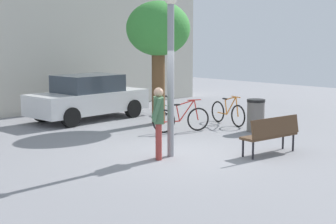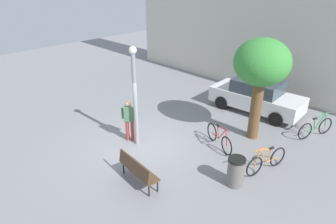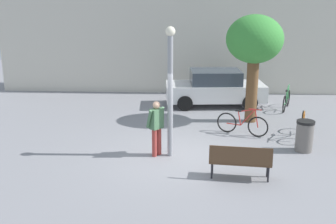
{
  "view_description": "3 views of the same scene",
  "coord_description": "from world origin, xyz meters",
  "px_view_note": "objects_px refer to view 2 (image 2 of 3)",
  "views": [
    {
      "loc": [
        -8.13,
        -8.39,
        2.75
      ],
      "look_at": [
        0.98,
        1.35,
        0.79
      ],
      "focal_mm": 52.82,
      "sensor_mm": 36.0,
      "label": 1
    },
    {
      "loc": [
        7.84,
        -6.37,
        6.19
      ],
      "look_at": [
        -0.52,
        1.92,
        0.6
      ],
      "focal_mm": 32.58,
      "sensor_mm": 36.0,
      "label": 2
    },
    {
      "loc": [
        0.31,
        -11.48,
        4.62
      ],
      "look_at": [
        -0.38,
        1.54,
        0.9
      ],
      "focal_mm": 43.84,
      "sensor_mm": 36.0,
      "label": 3
    }
  ],
  "objects_px": {
    "bicycle_orange": "(266,161)",
    "trash_bin": "(236,172)",
    "plaza_tree": "(262,65)",
    "bicycle_red": "(219,138)",
    "bicycle_green": "(316,128)",
    "parked_car_white": "(257,96)",
    "lamppost": "(135,92)",
    "park_bench": "(137,169)",
    "person_by_lamppost": "(129,118)"
  },
  "relations": [
    {
      "from": "bicycle_orange",
      "to": "parked_car_white",
      "type": "bearing_deg",
      "value": 124.65
    },
    {
      "from": "park_bench",
      "to": "parked_car_white",
      "type": "height_order",
      "value": "parked_car_white"
    },
    {
      "from": "plaza_tree",
      "to": "bicycle_green",
      "type": "distance_m",
      "value": 3.63
    },
    {
      "from": "plaza_tree",
      "to": "bicycle_orange",
      "type": "distance_m",
      "value": 3.46
    },
    {
      "from": "bicycle_green",
      "to": "trash_bin",
      "type": "distance_m",
      "value": 4.88
    },
    {
      "from": "bicycle_red",
      "to": "bicycle_green",
      "type": "relative_size",
      "value": 0.98
    },
    {
      "from": "plaza_tree",
      "to": "trash_bin",
      "type": "bearing_deg",
      "value": -68.37
    },
    {
      "from": "plaza_tree",
      "to": "bicycle_orange",
      "type": "xyz_separation_m",
      "value": [
        1.51,
        -1.7,
        -2.61
      ]
    },
    {
      "from": "bicycle_orange",
      "to": "bicycle_red",
      "type": "relative_size",
      "value": 1.06
    },
    {
      "from": "plaza_tree",
      "to": "bicycle_red",
      "type": "xyz_separation_m",
      "value": [
        -0.5,
        -1.58,
        -2.61
      ]
    },
    {
      "from": "bicycle_orange",
      "to": "trash_bin",
      "type": "relative_size",
      "value": 1.82
    },
    {
      "from": "lamppost",
      "to": "person_by_lamppost",
      "type": "distance_m",
      "value": 1.25
    },
    {
      "from": "bicycle_red",
      "to": "lamppost",
      "type": "bearing_deg",
      "value": -139.32
    },
    {
      "from": "park_bench",
      "to": "person_by_lamppost",
      "type": "bearing_deg",
      "value": 146.37
    },
    {
      "from": "lamppost",
      "to": "bicycle_red",
      "type": "bearing_deg",
      "value": 40.68
    },
    {
      "from": "plaza_tree",
      "to": "trash_bin",
      "type": "relative_size",
      "value": 4.09
    },
    {
      "from": "plaza_tree",
      "to": "lamppost",
      "type": "bearing_deg",
      "value": -128.39
    },
    {
      "from": "parked_car_white",
      "to": "bicycle_orange",
      "type": "bearing_deg",
      "value": -55.35
    },
    {
      "from": "bicycle_red",
      "to": "trash_bin",
      "type": "distance_m",
      "value": 2.25
    },
    {
      "from": "bicycle_orange",
      "to": "parked_car_white",
      "type": "relative_size",
      "value": 0.41
    },
    {
      "from": "park_bench",
      "to": "parked_car_white",
      "type": "bearing_deg",
      "value": 91.81
    },
    {
      "from": "person_by_lamppost",
      "to": "plaza_tree",
      "type": "height_order",
      "value": "plaza_tree"
    },
    {
      "from": "plaza_tree",
      "to": "bicycle_orange",
      "type": "bearing_deg",
      "value": -48.34
    },
    {
      "from": "plaza_tree",
      "to": "parked_car_white",
      "type": "distance_m",
      "value": 3.39
    },
    {
      "from": "park_bench",
      "to": "parked_car_white",
      "type": "relative_size",
      "value": 0.38
    },
    {
      "from": "park_bench",
      "to": "trash_bin",
      "type": "relative_size",
      "value": 1.69
    },
    {
      "from": "trash_bin",
      "to": "bicycle_green",
      "type": "bearing_deg",
      "value": 83.67
    },
    {
      "from": "person_by_lamppost",
      "to": "trash_bin",
      "type": "bearing_deg",
      "value": 7.59
    },
    {
      "from": "park_bench",
      "to": "bicycle_green",
      "type": "distance_m",
      "value": 7.49
    },
    {
      "from": "bicycle_orange",
      "to": "trash_bin",
      "type": "xyz_separation_m",
      "value": [
        -0.31,
        -1.34,
        0.11
      ]
    },
    {
      "from": "person_by_lamppost",
      "to": "parked_car_white",
      "type": "height_order",
      "value": "person_by_lamppost"
    },
    {
      "from": "lamppost",
      "to": "bicycle_orange",
      "type": "bearing_deg",
      "value": 23.7
    },
    {
      "from": "person_by_lamppost",
      "to": "trash_bin",
      "type": "height_order",
      "value": "person_by_lamppost"
    },
    {
      "from": "person_by_lamppost",
      "to": "park_bench",
      "type": "height_order",
      "value": "person_by_lamppost"
    },
    {
      "from": "lamppost",
      "to": "bicycle_green",
      "type": "relative_size",
      "value": 2.22
    },
    {
      "from": "person_by_lamppost",
      "to": "bicycle_orange",
      "type": "bearing_deg",
      "value": 22.05
    },
    {
      "from": "person_by_lamppost",
      "to": "plaza_tree",
      "type": "bearing_deg",
      "value": 48.02
    },
    {
      "from": "lamppost",
      "to": "person_by_lamppost",
      "type": "height_order",
      "value": "lamppost"
    },
    {
      "from": "plaza_tree",
      "to": "bicycle_green",
      "type": "xyz_separation_m",
      "value": [
        1.75,
        1.81,
        -2.61
      ]
    },
    {
      "from": "plaza_tree",
      "to": "park_bench",
      "type": "bearing_deg",
      "value": -100.81
    },
    {
      "from": "bicycle_red",
      "to": "parked_car_white",
      "type": "height_order",
      "value": "parked_car_white"
    },
    {
      "from": "bicycle_orange",
      "to": "bicycle_green",
      "type": "xyz_separation_m",
      "value": [
        0.23,
        3.51,
        0.0
      ]
    },
    {
      "from": "lamppost",
      "to": "person_by_lamppost",
      "type": "bearing_deg",
      "value": -177.96
    },
    {
      "from": "bicycle_orange",
      "to": "lamppost",
      "type": "bearing_deg",
      "value": -156.3
    },
    {
      "from": "lamppost",
      "to": "bicycle_green",
      "type": "xyz_separation_m",
      "value": [
        4.62,
        5.44,
        -1.76
      ]
    },
    {
      "from": "plaza_tree",
      "to": "bicycle_green",
      "type": "relative_size",
      "value": 2.33
    },
    {
      "from": "park_bench",
      "to": "bicycle_red",
      "type": "bearing_deg",
      "value": 82.2
    },
    {
      "from": "plaza_tree",
      "to": "bicycle_red",
      "type": "relative_size",
      "value": 2.37
    },
    {
      "from": "bicycle_red",
      "to": "bicycle_green",
      "type": "height_order",
      "value": "same"
    },
    {
      "from": "parked_car_white",
      "to": "plaza_tree",
      "type": "bearing_deg",
      "value": -61.58
    }
  ]
}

